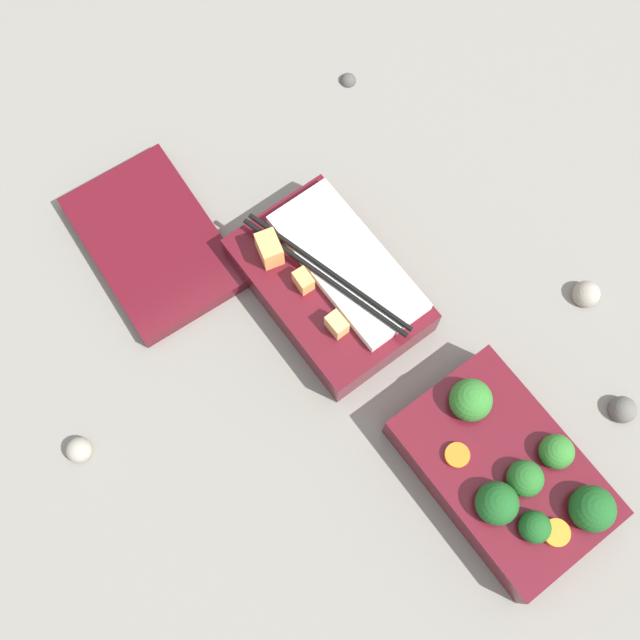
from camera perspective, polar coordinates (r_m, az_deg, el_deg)
ground_plane at (r=0.75m, az=5.89°, el=-4.41°), size 3.00×3.00×0.00m
bento_tray_vegetable at (r=0.72m, az=14.07°, el=-11.09°), size 0.20×0.13×0.07m
bento_tray_rice at (r=0.76m, az=0.58°, el=2.76°), size 0.20×0.13×0.07m
bento_lid at (r=0.81m, az=-12.57°, el=5.83°), size 0.20×0.14×0.02m
pebble_0 at (r=0.91m, az=2.16°, el=17.91°), size 0.02×0.02×0.02m
pebble_1 at (r=0.82m, az=19.62°, el=1.87°), size 0.03×0.03×0.03m
pebble_2 at (r=0.79m, az=22.05°, el=-6.35°), size 0.03×0.03×0.03m
pebble_3 at (r=0.76m, az=-17.87°, el=-9.41°), size 0.03×0.03×0.03m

